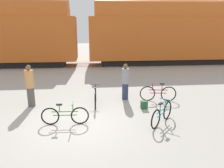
% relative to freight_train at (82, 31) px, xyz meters
% --- Properties ---
extents(ground_plane, '(80.00, 80.00, 0.00)m').
position_rel_freight_train_xyz_m(ground_plane, '(-0.00, -12.68, -3.02)').
color(ground_plane, '#A8A399').
extents(freight_train, '(59.35, 3.16, 5.75)m').
position_rel_freight_train_xyz_m(freight_train, '(0.00, 0.00, 0.00)').
color(freight_train, black).
rests_on(freight_train, ground_plane).
extents(rail_near, '(71.35, 0.07, 0.01)m').
position_rel_freight_train_xyz_m(rail_near, '(-0.00, -0.72, -3.01)').
color(rail_near, '#4C4238').
rests_on(rail_near, ground_plane).
extents(rail_far, '(71.35, 0.07, 0.01)m').
position_rel_freight_train_xyz_m(rail_far, '(-0.00, 0.72, -3.01)').
color(rail_far, '#4C4238').
rests_on(rail_far, ground_plane).
extents(bicycle_black, '(0.46, 1.80, 0.89)m').
position_rel_freight_train_xyz_m(bicycle_black, '(0.78, -10.74, -2.64)').
color(bicycle_black, black).
rests_on(bicycle_black, ground_plane).
extents(bicycle_teal, '(1.19, 1.29, 0.87)m').
position_rel_freight_train_xyz_m(bicycle_teal, '(3.11, -12.95, -2.65)').
color(bicycle_teal, black).
rests_on(bicycle_teal, ground_plane).
extents(bicycle_green, '(1.71, 0.46, 0.81)m').
position_rel_freight_train_xyz_m(bicycle_green, '(-0.37, -12.67, -2.67)').
color(bicycle_green, black).
rests_on(bicycle_green, ground_plane).
extents(bicycle_maroon, '(1.69, 0.46, 0.90)m').
position_rel_freight_train_xyz_m(bicycle_maroon, '(3.73, -10.52, -2.64)').
color(bicycle_maroon, black).
rests_on(bicycle_maroon, ground_plane).
extents(person_in_tan, '(0.37, 0.37, 1.85)m').
position_rel_freight_train_xyz_m(person_in_tan, '(-2.05, -10.61, -2.09)').
color(person_in_tan, '#514C47').
rests_on(person_in_tan, ground_plane).
extents(person_in_grey, '(0.35, 0.35, 1.74)m').
position_rel_freight_train_xyz_m(person_in_grey, '(2.23, -10.07, -2.15)').
color(person_in_grey, '#283351').
rests_on(person_in_grey, ground_plane).
extents(backpack, '(0.28, 0.20, 0.34)m').
position_rel_freight_train_xyz_m(backpack, '(2.85, -11.41, -2.85)').
color(backpack, '#235633').
rests_on(backpack, ground_plane).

